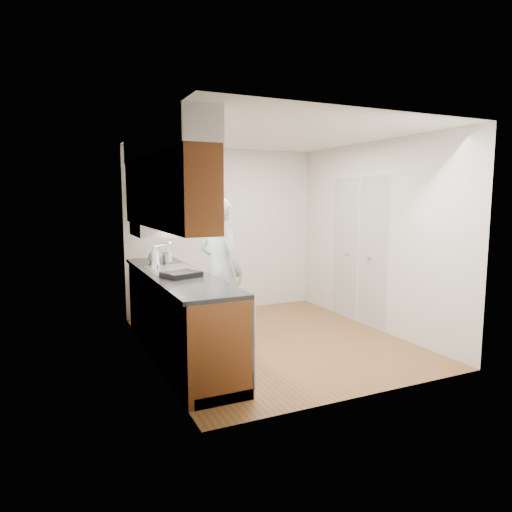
{
  "coord_description": "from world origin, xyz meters",
  "views": [
    {
      "loc": [
        -2.49,
        -4.88,
        1.77
      ],
      "look_at": [
        -0.13,
        0.25,
        1.04
      ],
      "focal_mm": 32.0,
      "sensor_mm": 36.0,
      "label": 1
    }
  ],
  "objects_px": {
    "steel_can": "(166,259)",
    "dish_rack": "(181,274)",
    "soap_bottle_a": "(155,255)",
    "soap_bottle_c": "(154,255)",
    "soap_bottle_b": "(167,254)",
    "person": "(220,261)"
  },
  "relations": [
    {
      "from": "soap_bottle_a",
      "to": "soap_bottle_c",
      "type": "xyz_separation_m",
      "value": [
        0.06,
        0.38,
        -0.04
      ]
    },
    {
      "from": "soap_bottle_a",
      "to": "dish_rack",
      "type": "distance_m",
      "value": 0.89
    },
    {
      "from": "soap_bottle_b",
      "to": "steel_can",
      "type": "bearing_deg",
      "value": -108.91
    },
    {
      "from": "soap_bottle_a",
      "to": "soap_bottle_b",
      "type": "height_order",
      "value": "soap_bottle_a"
    },
    {
      "from": "person",
      "to": "soap_bottle_a",
      "type": "bearing_deg",
      "value": 31.51
    },
    {
      "from": "person",
      "to": "soap_bottle_c",
      "type": "xyz_separation_m",
      "value": [
        -0.61,
        0.82,
        0.02
      ]
    },
    {
      "from": "soap_bottle_b",
      "to": "person",
      "type": "bearing_deg",
      "value": -57.24
    },
    {
      "from": "person",
      "to": "steel_can",
      "type": "height_order",
      "value": "person"
    },
    {
      "from": "person",
      "to": "soap_bottle_b",
      "type": "distance_m",
      "value": 0.86
    },
    {
      "from": "soap_bottle_c",
      "to": "steel_can",
      "type": "bearing_deg",
      "value": -64.97
    },
    {
      "from": "soap_bottle_c",
      "to": "person",
      "type": "bearing_deg",
      "value": -53.11
    },
    {
      "from": "steel_can",
      "to": "dish_rack",
      "type": "xyz_separation_m",
      "value": [
        -0.09,
        -1.03,
        -0.03
      ]
    },
    {
      "from": "person",
      "to": "soap_bottle_a",
      "type": "xyz_separation_m",
      "value": [
        -0.67,
        0.44,
        0.05
      ]
    },
    {
      "from": "soap_bottle_a",
      "to": "soap_bottle_c",
      "type": "relative_size",
      "value": 1.38
    },
    {
      "from": "dish_rack",
      "to": "person",
      "type": "bearing_deg",
      "value": 16.91
    },
    {
      "from": "person",
      "to": "dish_rack",
      "type": "bearing_deg",
      "value": 100.86
    },
    {
      "from": "person",
      "to": "steel_can",
      "type": "relative_size",
      "value": 18.12
    },
    {
      "from": "person",
      "to": "steel_can",
      "type": "xyz_separation_m",
      "value": [
        -0.51,
        0.59,
        -0.02
      ]
    },
    {
      "from": "dish_rack",
      "to": "soap_bottle_b",
      "type": "bearing_deg",
      "value": 64.02
    },
    {
      "from": "soap_bottle_b",
      "to": "steel_can",
      "type": "xyz_separation_m",
      "value": [
        -0.04,
        -0.13,
        -0.05
      ]
    },
    {
      "from": "person",
      "to": "soap_bottle_a",
      "type": "distance_m",
      "value": 0.81
    },
    {
      "from": "steel_can",
      "to": "dish_rack",
      "type": "distance_m",
      "value": 1.03
    }
  ]
}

